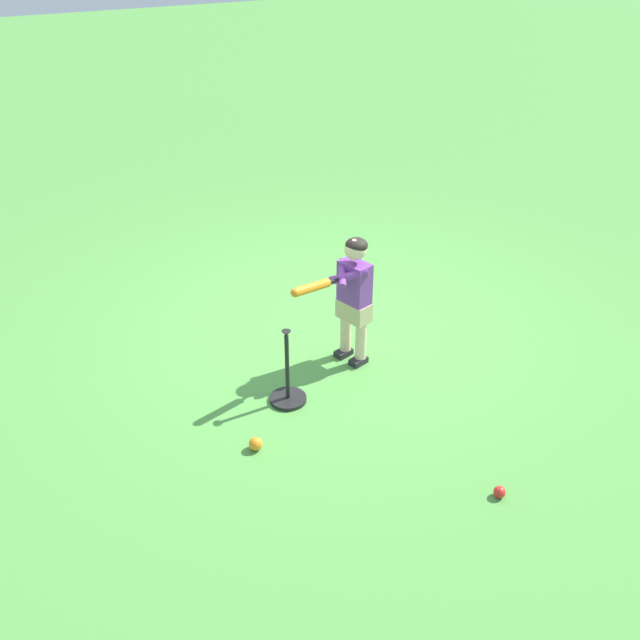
{
  "coord_description": "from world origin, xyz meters",
  "views": [
    {
      "loc": [
        -4.89,
        2.58,
        3.36
      ],
      "look_at": [
        -0.54,
        0.43,
        0.45
      ],
      "focal_mm": 40.82,
      "sensor_mm": 36.0,
      "label": 1
    }
  ],
  "objects_px": {
    "play_ball_by_bucket": "(256,444)",
    "batting_tee": "(288,389)",
    "play_ball_midfield": "(500,492)",
    "child_batter": "(352,291)"
  },
  "relations": [
    {
      "from": "batting_tee",
      "to": "play_ball_by_bucket",
      "type": "bearing_deg",
      "value": 133.63
    },
    {
      "from": "child_batter",
      "to": "play_ball_by_bucket",
      "type": "distance_m",
      "value": 1.43
    },
    {
      "from": "child_batter",
      "to": "play_ball_by_bucket",
      "type": "relative_size",
      "value": 11.24
    },
    {
      "from": "play_ball_midfield",
      "to": "batting_tee",
      "type": "distance_m",
      "value": 1.72
    },
    {
      "from": "child_batter",
      "to": "play_ball_midfield",
      "type": "bearing_deg",
      "value": -176.4
    },
    {
      "from": "play_ball_by_bucket",
      "to": "play_ball_midfield",
      "type": "relative_size",
      "value": 1.21
    },
    {
      "from": "child_batter",
      "to": "play_ball_midfield",
      "type": "height_order",
      "value": "child_batter"
    },
    {
      "from": "play_ball_by_bucket",
      "to": "batting_tee",
      "type": "height_order",
      "value": "batting_tee"
    },
    {
      "from": "batting_tee",
      "to": "play_ball_midfield",
      "type": "bearing_deg",
      "value": -152.43
    },
    {
      "from": "child_batter",
      "to": "play_ball_midfield",
      "type": "relative_size",
      "value": 13.65
    }
  ]
}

